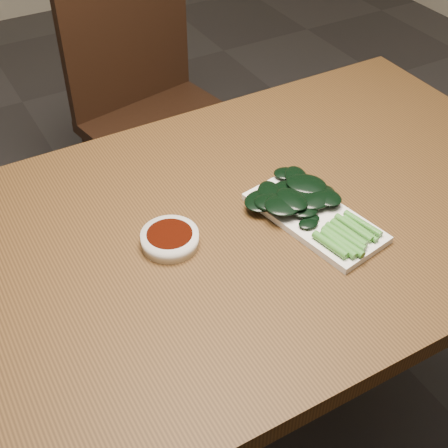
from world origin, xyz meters
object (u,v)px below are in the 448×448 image
at_px(sauce_bowl, 170,239).
at_px(gai_lan, 300,202).
at_px(chair_far, 155,106).
at_px(serving_plate, 314,218).
at_px(table, 234,249).

distance_m(sauce_bowl, gai_lan, 0.26).
height_order(chair_far, sauce_bowl, chair_far).
bearing_deg(serving_plate, table, 152.57).
distance_m(chair_far, sauce_bowl, 0.98).
bearing_deg(gai_lan, table, 164.15).
xyz_separation_m(chair_far, serving_plate, (-0.09, -0.95, 0.27)).
relative_size(sauce_bowl, serving_plate, 0.36).
bearing_deg(chair_far, table, -114.84).
height_order(chair_far, serving_plate, chair_far).
bearing_deg(table, serving_plate, -27.43).
bearing_deg(sauce_bowl, table, -1.71).
xyz_separation_m(serving_plate, gai_lan, (-0.01, 0.03, 0.02)).
bearing_deg(serving_plate, gai_lan, 106.32).
height_order(chair_far, gai_lan, chair_far).
height_order(serving_plate, gai_lan, gai_lan).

